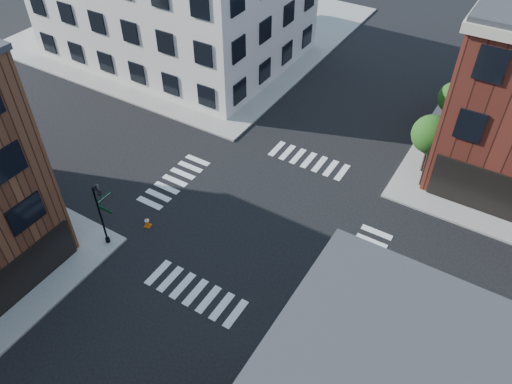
% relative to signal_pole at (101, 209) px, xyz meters
% --- Properties ---
extents(ground, '(120.00, 120.00, 0.00)m').
position_rel_signal_pole_xyz_m(ground, '(6.72, 6.68, -2.86)').
color(ground, black).
rests_on(ground, ground).
extents(sidewalk_nw, '(30.00, 30.00, 0.15)m').
position_rel_signal_pole_xyz_m(sidewalk_nw, '(-14.28, 27.68, -2.78)').
color(sidewalk_nw, gray).
rests_on(sidewalk_nw, ground).
extents(tree_near, '(2.69, 2.69, 4.49)m').
position_rel_signal_pole_xyz_m(tree_near, '(14.28, 16.65, 0.30)').
color(tree_near, black).
rests_on(tree_near, ground).
extents(tree_far, '(2.43, 2.43, 4.07)m').
position_rel_signal_pole_xyz_m(tree_far, '(14.28, 22.65, 0.02)').
color(tree_far, black).
rests_on(tree_far, ground).
extents(signal_pole, '(1.29, 1.24, 4.60)m').
position_rel_signal_pole_xyz_m(signal_pole, '(0.00, 0.00, 0.00)').
color(signal_pole, black).
rests_on(signal_pole, ground).
extents(box_truck, '(9.22, 2.94, 4.15)m').
position_rel_signal_pole_xyz_m(box_truck, '(20.76, 3.09, -0.70)').
color(box_truck, silver).
rests_on(box_truck, ground).
extents(traffic_cone, '(0.48, 0.48, 0.73)m').
position_rel_signal_pole_xyz_m(traffic_cone, '(1.02, 2.28, -2.50)').
color(traffic_cone, '#DE5C09').
rests_on(traffic_cone, ground).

